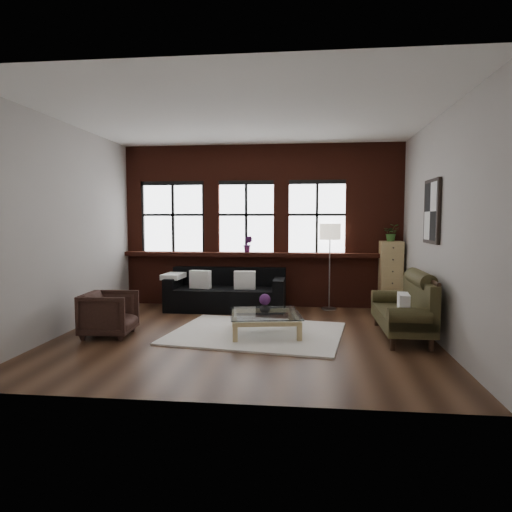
# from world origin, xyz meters

# --- Properties ---
(floor) EXTENTS (5.50, 5.50, 0.00)m
(floor) POSITION_xyz_m (0.00, 0.00, 0.00)
(floor) COLOR #382014
(floor) RESTS_ON ground
(ceiling) EXTENTS (5.50, 5.50, 0.00)m
(ceiling) POSITION_xyz_m (0.00, 0.00, 3.20)
(ceiling) COLOR white
(ceiling) RESTS_ON ground
(wall_back) EXTENTS (5.50, 0.00, 5.50)m
(wall_back) POSITION_xyz_m (0.00, 2.50, 1.60)
(wall_back) COLOR #AFAAA3
(wall_back) RESTS_ON ground
(wall_front) EXTENTS (5.50, 0.00, 5.50)m
(wall_front) POSITION_xyz_m (0.00, -2.50, 1.60)
(wall_front) COLOR #AFAAA3
(wall_front) RESTS_ON ground
(wall_left) EXTENTS (0.00, 5.00, 5.00)m
(wall_left) POSITION_xyz_m (-2.75, 0.00, 1.60)
(wall_left) COLOR #AFAAA3
(wall_left) RESTS_ON ground
(wall_right) EXTENTS (0.00, 5.00, 5.00)m
(wall_right) POSITION_xyz_m (2.75, 0.00, 1.60)
(wall_right) COLOR #AFAAA3
(wall_right) RESTS_ON ground
(brick_backwall) EXTENTS (5.50, 0.12, 3.20)m
(brick_backwall) POSITION_xyz_m (0.00, 2.44, 1.60)
(brick_backwall) COLOR #4C1C12
(brick_backwall) RESTS_ON floor
(sill_ledge) EXTENTS (5.50, 0.30, 0.08)m
(sill_ledge) POSITION_xyz_m (0.00, 2.35, 1.04)
(sill_ledge) COLOR #4C1C12
(sill_ledge) RESTS_ON brick_backwall
(window_left) EXTENTS (1.38, 0.10, 1.50)m
(window_left) POSITION_xyz_m (-1.80, 2.45, 1.75)
(window_left) COLOR black
(window_left) RESTS_ON brick_backwall
(window_mid) EXTENTS (1.38, 0.10, 1.50)m
(window_mid) POSITION_xyz_m (-0.30, 2.45, 1.75)
(window_mid) COLOR black
(window_mid) RESTS_ON brick_backwall
(window_right) EXTENTS (1.38, 0.10, 1.50)m
(window_right) POSITION_xyz_m (1.10, 2.45, 1.75)
(window_right) COLOR black
(window_right) RESTS_ON brick_backwall
(wall_poster) EXTENTS (0.05, 0.74, 0.94)m
(wall_poster) POSITION_xyz_m (2.72, 0.30, 1.85)
(wall_poster) COLOR black
(wall_poster) RESTS_ON wall_right
(shag_rug) EXTENTS (2.78, 2.33, 0.03)m
(shag_rug) POSITION_xyz_m (0.16, 0.14, 0.01)
(shag_rug) COLOR white
(shag_rug) RESTS_ON floor
(dark_sofa) EXTENTS (2.24, 0.91, 0.81)m
(dark_sofa) POSITION_xyz_m (-0.62, 1.90, 0.40)
(dark_sofa) COLOR black
(dark_sofa) RESTS_ON floor
(pillow_a) EXTENTS (0.42, 0.22, 0.34)m
(pillow_a) POSITION_xyz_m (-1.10, 1.80, 0.60)
(pillow_a) COLOR white
(pillow_a) RESTS_ON dark_sofa
(pillow_b) EXTENTS (0.41, 0.16, 0.34)m
(pillow_b) POSITION_xyz_m (-0.25, 1.80, 0.60)
(pillow_b) COLOR white
(pillow_b) RESTS_ON dark_sofa
(vintage_settee) EXTENTS (0.74, 1.67, 0.89)m
(vintage_settee) POSITION_xyz_m (2.30, 0.19, 0.45)
(vintage_settee) COLOR #373219
(vintage_settee) RESTS_ON floor
(pillow_settee) EXTENTS (0.18, 0.39, 0.34)m
(pillow_settee) POSITION_xyz_m (2.22, -0.32, 0.56)
(pillow_settee) COLOR white
(pillow_settee) RESTS_ON vintage_settee
(armchair) EXTENTS (0.77, 0.75, 0.66)m
(armchair) POSITION_xyz_m (-2.01, -0.22, 0.33)
(armchair) COLOR black
(armchair) RESTS_ON floor
(coffee_table) EXTENTS (1.19, 1.19, 0.35)m
(coffee_table) POSITION_xyz_m (0.29, 0.10, 0.16)
(coffee_table) COLOR tan
(coffee_table) RESTS_ON shag_rug
(vase) EXTENTS (0.18, 0.18, 0.17)m
(vase) POSITION_xyz_m (0.29, 0.10, 0.42)
(vase) COLOR #B2B2B2
(vase) RESTS_ON coffee_table
(flowers) EXTENTS (0.17, 0.17, 0.17)m
(flowers) POSITION_xyz_m (0.29, 0.10, 0.54)
(flowers) COLOR #542160
(flowers) RESTS_ON vase
(drawer_chest) EXTENTS (0.41, 0.41, 1.32)m
(drawer_chest) POSITION_xyz_m (2.49, 2.21, 0.66)
(drawer_chest) COLOR tan
(drawer_chest) RESTS_ON floor
(potted_plant_top) EXTENTS (0.33, 0.30, 0.32)m
(potted_plant_top) POSITION_xyz_m (2.49, 2.21, 1.48)
(potted_plant_top) COLOR #2D5923
(potted_plant_top) RESTS_ON drawer_chest
(floor_lamp) EXTENTS (0.40, 0.40, 1.80)m
(floor_lamp) POSITION_xyz_m (1.34, 2.15, 0.90)
(floor_lamp) COLOR #A5A5A8
(floor_lamp) RESTS_ON floor
(sill_plant) EXTENTS (0.20, 0.18, 0.33)m
(sill_plant) POSITION_xyz_m (-0.25, 2.32, 1.24)
(sill_plant) COLOR #542160
(sill_plant) RESTS_ON sill_ledge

